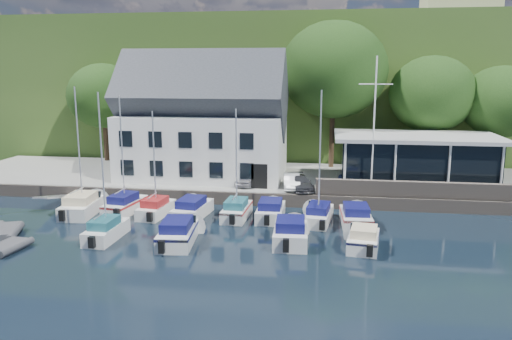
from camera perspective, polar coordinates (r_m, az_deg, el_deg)
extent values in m
plane|color=black|center=(28.17, -0.06, -10.15)|extent=(180.00, 180.00, 0.00)
cube|color=gray|center=(44.69, 3.16, -1.32)|extent=(60.00, 13.00, 1.00)
cube|color=#6D6157|center=(38.40, 2.30, -3.45)|extent=(60.00, 0.30, 1.00)
cube|color=#304D1C|center=(88.03, 5.81, 9.86)|extent=(160.00, 75.00, 16.00)
cube|color=#4E5F2F|center=(96.19, 11.05, 14.70)|extent=(50.00, 30.00, 0.30)
cube|color=#6D6157|center=(39.22, 20.11, -2.18)|extent=(18.00, 0.50, 1.20)
imported|color=#B8B7BC|center=(41.02, -1.01, -0.92)|extent=(1.82, 3.56, 1.16)
imported|color=silver|center=(39.93, 4.10, -1.29)|extent=(1.61, 3.67, 1.17)
imported|color=#313136|center=(39.61, 5.11, -1.46)|extent=(2.62, 4.07, 1.10)
imported|color=navy|center=(40.52, 11.03, -1.27)|extent=(1.88, 3.65, 1.19)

